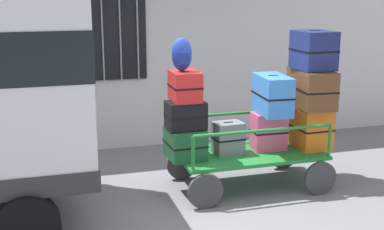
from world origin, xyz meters
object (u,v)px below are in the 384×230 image
Objects in this scene: suitcase_center_middle at (272,95)px; suitcase_midright_top at (314,50)px; suitcase_midright_middle at (312,88)px; suitcase_midright_bottom at (309,126)px; suitcase_left_middle at (186,115)px; luggage_cart at (249,159)px; suitcase_midleft_bottom at (228,138)px; suitcase_center_bottom at (269,131)px; suitcase_left_bottom at (185,143)px; suitcase_left_top at (185,86)px; backpack at (182,55)px.

suitcase_center_middle is 1.28× the size of suitcase_midright_top.
suitcase_midright_bottom is at bearing 90.00° from suitcase_midright_middle.
suitcase_center_middle is (1.26, -0.02, 0.21)m from suitcase_left_middle.
luggage_cart is 4.67× the size of suitcase_midleft_bottom.
suitcase_midright_top reaches higher than suitcase_left_middle.
suitcase_left_middle is 0.97× the size of suitcase_center_bottom.
suitcase_midright_top is (0.95, -0.01, 1.53)m from luggage_cart.
suitcase_midright_top is (1.89, -0.01, 1.21)m from suitcase_left_bottom.
suitcase_left_middle reaches higher than suitcase_center_bottom.
suitcase_center_bottom is (0.63, 0.03, 0.04)m from suitcase_midleft_bottom.
suitcase_left_middle is 1.92m from suitcase_midright_bottom.
suitcase_midright_middle is at bearing -90.00° from suitcase_midright_bottom.
suitcase_midright_bottom is (1.89, 0.00, -0.70)m from suitcase_left_top.
suitcase_center_bottom reaches higher than suitcase_midleft_bottom.
suitcase_center_bottom is 0.81× the size of suitcase_midright_bottom.
suitcase_left_top is 2.02m from suitcase_midright_bottom.
backpack is (-0.99, 0.00, 1.54)m from luggage_cart.
suitcase_midright_middle is 1.47× the size of suitcase_midright_top.
suitcase_midright_middle reaches higher than suitcase_midleft_bottom.
suitcase_center_bottom reaches higher than luggage_cart.
suitcase_center_middle reaches higher than suitcase_left_middle.
suitcase_midright_bottom is at bearing 1.03° from suitcase_left_middle.
suitcase_midright_middle is 1.96× the size of backpack.
suitcase_left_top reaches higher than suitcase_center_bottom.
suitcase_midright_bottom is at bearing 4.45° from suitcase_center_middle.
suitcase_center_bottom is 0.63m from suitcase_midright_bottom.
backpack is (-1.93, 0.01, 0.56)m from suitcase_midright_middle.
suitcase_midright_bottom reaches higher than suitcase_left_bottom.
luggage_cart is 3.92× the size of suitcase_center_bottom.
suitcase_left_middle is 1.08× the size of suitcase_left_top.
suitcase_center_middle is at bearing -2.02° from suitcase_left_top.
backpack is (-0.67, -0.01, 1.20)m from suitcase_midleft_bottom.
suitcase_center_middle reaches higher than suitcase_center_bottom.
suitcase_midleft_bottom is at bearing 177.94° from luggage_cart.
suitcase_left_top is at bearing 179.66° from luggage_cart.
luggage_cart is at bearing 172.99° from suitcase_center_middle.
suitcase_center_middle is at bearing -176.92° from suitcase_midright_middle.
suitcase_left_middle is at bearing -178.97° from suitcase_midright_bottom.
suitcase_midright_middle reaches higher than suitcase_midright_bottom.
suitcase_center_bottom reaches higher than suitcase_left_bottom.
suitcase_left_bottom is at bearing 179.76° from suitcase_midright_middle.
suitcase_center_bottom is (1.26, 0.03, 0.06)m from suitcase_left_bottom.
suitcase_midleft_bottom is 0.78× the size of suitcase_midright_top.
suitcase_center_middle is (1.26, -0.04, -0.18)m from suitcase_left_top.
suitcase_midleft_bottom is at bearing 3.18° from suitcase_left_middle.
suitcase_midleft_bottom is at bearing 179.95° from suitcase_midright_bottom.
suitcase_midright_top reaches higher than suitcase_center_bottom.
suitcase_midright_top reaches higher than suitcase_midright_middle.
luggage_cart is at bearing 179.69° from suitcase_midright_top.
suitcase_midright_top is at bearing -90.00° from suitcase_midright_bottom.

